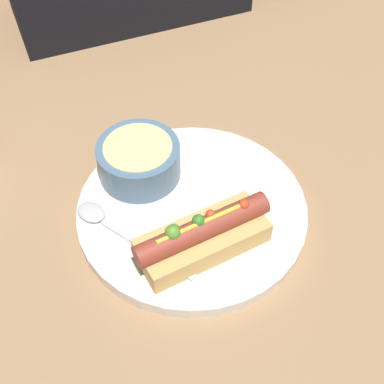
% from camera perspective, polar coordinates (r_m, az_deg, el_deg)
% --- Properties ---
extents(ground_plane, '(4.00, 4.00, 0.00)m').
position_cam_1_polar(ground_plane, '(0.64, -0.00, -2.49)').
color(ground_plane, '#93704C').
extents(dinner_plate, '(0.27, 0.27, 0.02)m').
position_cam_1_polar(dinner_plate, '(0.64, -0.00, -2.03)').
color(dinner_plate, white).
rests_on(dinner_plate, ground_plane).
extents(hot_dog, '(0.16, 0.07, 0.06)m').
position_cam_1_polar(hot_dog, '(0.58, 1.09, -4.75)').
color(hot_dog, tan).
rests_on(hot_dog, dinner_plate).
extents(soup_bowl, '(0.10, 0.10, 0.05)m').
position_cam_1_polar(soup_bowl, '(0.65, -5.69, 3.51)').
color(soup_bowl, slate).
rests_on(soup_bowl, dinner_plate).
extents(spoon, '(0.10, 0.15, 0.01)m').
position_cam_1_polar(spoon, '(0.62, -8.80, -3.40)').
color(spoon, '#B7B7BC').
rests_on(spoon, dinner_plate).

